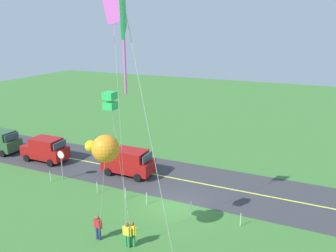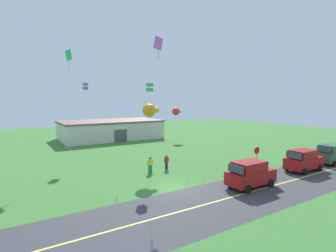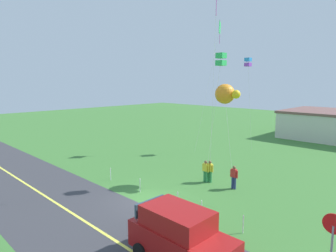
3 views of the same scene
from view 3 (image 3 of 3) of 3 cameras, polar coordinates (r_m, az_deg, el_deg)
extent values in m
cube|color=#3D7533|center=(18.55, -4.07, -14.39)|extent=(120.00, 120.00, 0.10)
cube|color=#38383D|center=(16.41, -15.13, -17.66)|extent=(120.00, 7.00, 0.00)
cube|color=#E5E04C|center=(16.41, -15.13, -17.65)|extent=(120.00, 0.16, 0.00)
cube|color=maroon|center=(12.52, 2.68, -21.58)|extent=(4.40, 1.90, 1.10)
cube|color=maroon|center=(12.22, 1.80, -17.32)|extent=(2.73, 1.75, 0.80)
cube|color=#334756|center=(11.59, 5.96, -18.89)|extent=(0.10, 1.62, 0.64)
cube|color=#334756|center=(13.27, -3.53, -15.16)|extent=(0.10, 1.62, 0.60)
cylinder|color=black|center=(14.24, 0.82, -20.12)|extent=(0.68, 0.22, 0.68)
cylinder|color=black|center=(13.12, -5.42, -22.87)|extent=(0.68, 0.22, 0.68)
cylinder|color=red|center=(12.51, 29.30, -16.14)|extent=(0.76, 0.04, 0.76)
cylinder|color=white|center=(12.53, 29.33, -16.09)|extent=(0.62, 0.01, 0.62)
cylinder|color=#338C4C|center=(21.79, 7.04, -9.59)|extent=(0.16, 0.16, 0.82)
cylinder|color=#338C4C|center=(21.69, 7.42, -9.69)|extent=(0.16, 0.16, 0.82)
cube|color=yellow|center=(21.54, 7.26, -7.89)|extent=(0.36, 0.22, 0.56)
cylinder|color=yellow|center=(21.69, 6.75, -7.90)|extent=(0.10, 0.10, 0.52)
cylinder|color=yellow|center=(21.41, 7.78, -8.14)|extent=(0.10, 0.10, 0.52)
sphere|color=brown|center=(21.43, 7.28, -6.89)|extent=(0.22, 0.22, 0.22)
cylinder|color=navy|center=(20.82, 12.33, -10.61)|extent=(0.16, 0.16, 0.82)
cylinder|color=navy|center=(20.73, 12.75, -10.70)|extent=(0.16, 0.16, 0.82)
cube|color=red|center=(20.56, 12.60, -8.84)|extent=(0.36, 0.22, 0.56)
cylinder|color=red|center=(20.70, 12.03, -8.85)|extent=(0.10, 0.10, 0.52)
cylinder|color=red|center=(20.46, 13.17, -9.09)|extent=(0.10, 0.10, 0.52)
sphere|color=brown|center=(20.45, 12.64, -7.79)|extent=(0.22, 0.22, 0.22)
cylinder|color=#338C4C|center=(21.81, 7.86, -9.59)|extent=(0.16, 0.16, 0.82)
cylinder|color=#338C4C|center=(21.71, 8.24, -9.68)|extent=(0.16, 0.16, 0.82)
cube|color=yellow|center=(21.56, 8.09, -7.89)|extent=(0.36, 0.22, 0.56)
cylinder|color=yellow|center=(21.71, 7.57, -7.90)|extent=(0.10, 0.10, 0.52)
cylinder|color=yellow|center=(21.44, 8.60, -8.14)|extent=(0.10, 0.10, 0.52)
sphere|color=brown|center=(21.45, 8.11, -6.89)|extent=(0.22, 0.22, 0.22)
cylinder|color=silver|center=(21.03, 8.66, 0.72)|extent=(0.53, 0.83, 8.69)
cube|color=green|center=(21.10, 10.20, 13.21)|extent=(0.56, 0.56, 0.36)
cube|color=green|center=(21.06, 10.16, 11.86)|extent=(0.56, 0.56, 0.36)
cylinder|color=silver|center=(20.85, 11.69, -2.73)|extent=(1.56, 0.97, 6.32)
sphere|color=orange|center=(21.30, 10.90, 6.09)|extent=(1.40, 1.40, 1.40)
sphere|color=yellow|center=(20.81, 12.97, 5.97)|extent=(0.60, 0.60, 0.60)
cylinder|color=silver|center=(20.28, 8.65, 6.42)|extent=(0.65, 0.59, 12.90)
cylinder|color=#D859BF|center=(20.43, 9.29, 22.12)|extent=(0.04, 0.04, 1.40)
cylinder|color=silver|center=(30.58, 7.53, 6.82)|extent=(0.87, 2.72, 12.57)
cube|color=green|center=(31.87, 9.96, 18.18)|extent=(0.57, 1.05, 1.38)
cylinder|color=#D859BF|center=(31.73, 9.91, 16.58)|extent=(0.04, 0.04, 1.40)
cylinder|color=silver|center=(32.05, 15.48, 3.58)|extent=(0.41, 0.78, 9.13)
cube|color=#2D8CE5|center=(31.79, 15.18, 12.25)|extent=(0.56, 0.56, 0.36)
cube|color=purple|center=(31.76, 15.14, 11.35)|extent=(0.56, 0.56, 0.36)
cylinder|color=silver|center=(22.38, -11.01, -9.09)|extent=(0.05, 0.05, 0.90)
cylinder|color=silver|center=(19.83, -5.41, -11.30)|extent=(0.05, 0.05, 0.90)
cylinder|color=silver|center=(17.57, 1.85, -13.95)|extent=(0.05, 0.05, 0.90)
cylinder|color=silver|center=(16.53, 6.49, -15.51)|extent=(0.05, 0.05, 0.90)
cylinder|color=silver|center=(15.27, 14.27, -17.85)|extent=(0.05, 0.05, 0.90)
camera|label=1|loc=(37.32, 10.46, 15.92)|focal=35.26mm
camera|label=2|loc=(25.53, -60.35, 4.76)|focal=27.87mm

